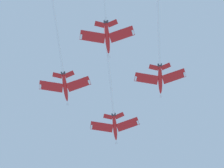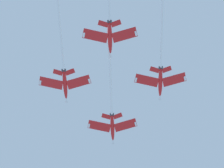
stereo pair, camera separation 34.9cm
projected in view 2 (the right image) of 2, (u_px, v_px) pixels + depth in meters
jet_lead at (112, 106)px, 137.84m from camera, size 25.54×43.02×16.42m
jet_left_wing at (63, 63)px, 131.18m from camera, size 25.92×43.60×16.93m
jet_right_wing at (161, 51)px, 130.15m from camera, size 29.59×51.01×19.58m
jet_slot at (109, 20)px, 124.31m from camera, size 25.22×41.65×15.66m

